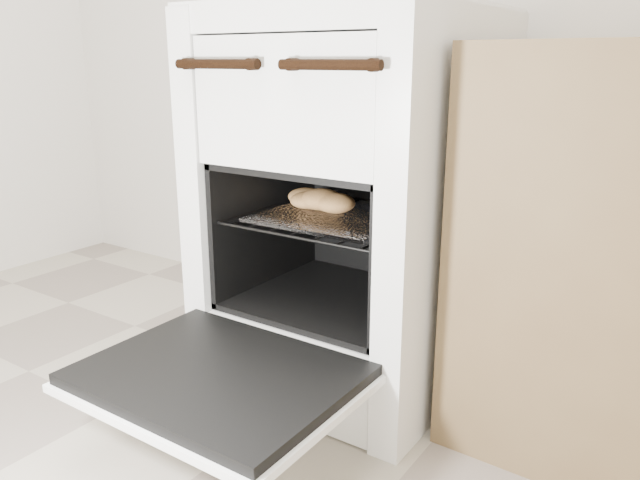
% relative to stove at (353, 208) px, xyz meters
% --- Properties ---
extents(stove, '(0.58, 0.65, 0.89)m').
position_rel_stove_xyz_m(stove, '(0.00, 0.00, 0.00)').
color(stove, white).
rests_on(stove, ground).
extents(oven_door, '(0.52, 0.41, 0.04)m').
position_rel_stove_xyz_m(oven_door, '(0.00, -0.49, -0.24)').
color(oven_door, black).
rests_on(oven_door, stove).
extents(oven_rack, '(0.42, 0.41, 0.01)m').
position_rel_stove_xyz_m(oven_rack, '(-0.00, -0.06, -0.01)').
color(oven_rack, black).
rests_on(oven_rack, stove).
extents(foil_sheet, '(0.33, 0.29, 0.01)m').
position_rel_stove_xyz_m(foil_sheet, '(0.00, -0.08, -0.01)').
color(foil_sheet, white).
rests_on(foil_sheet, oven_rack).
extents(baked_rolls, '(0.23, 0.16, 0.05)m').
position_rel_stove_xyz_m(baked_rolls, '(-0.06, -0.05, 0.02)').
color(baked_rolls, tan).
rests_on(baked_rolls, foil_sheet).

